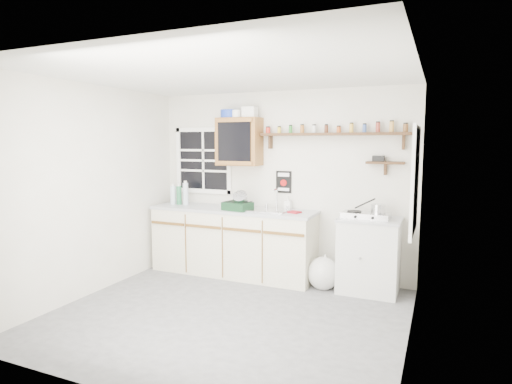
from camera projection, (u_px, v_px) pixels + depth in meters
The scene contains 18 objects.
room at pixel (227, 198), 4.38m from camera, with size 3.64×3.24×2.54m.
main_cabinet at pixel (233, 241), 5.89m from camera, with size 2.31×0.63×0.92m.
right_cabinet at pixel (369, 255), 5.19m from camera, with size 0.73×0.57×0.91m.
sink at pixel (269, 210), 5.63m from camera, with size 0.52×0.44×0.29m.
upper_cabinet at pixel (239, 142), 5.85m from camera, with size 0.60×0.32×0.65m.
upper_cabinet_clutter at pixel (237, 113), 5.82m from camera, with size 0.52×0.24×0.14m.
spice_shelf at pixel (334, 133), 5.39m from camera, with size 1.91×0.18×0.35m.
secondary_shelf at pixel (383, 162), 5.19m from camera, with size 0.45×0.16×0.24m.
warning_sign at pixel (284, 182), 5.80m from camera, with size 0.22×0.02×0.30m.
window_back at pixel (204, 161), 6.27m from camera, with size 0.93×0.03×0.98m.
window_right at pixel (416, 180), 4.15m from camera, with size 0.03×0.78×1.08m.
water_bottles at pixel (179, 194), 6.17m from camera, with size 0.28×0.10×0.35m.
dish_rack at pixel (238, 204), 5.67m from camera, with size 0.40×0.33×0.27m.
soap_bottle at pixel (288, 203), 5.72m from camera, with size 0.08×0.08×0.18m, color white.
rag at pixel (294, 212), 5.46m from camera, with size 0.15×0.13×0.02m, color maroon.
hotplate at pixel (366, 215), 5.13m from camera, with size 0.57×0.32×0.08m.
saucepan at pixel (378, 209), 5.07m from camera, with size 0.40×0.28×0.18m.
trash_bag at pixel (323, 273), 5.31m from camera, with size 0.41×0.37×0.47m.
Camera 1 is at (2.01, -3.86, 1.83)m, focal length 30.00 mm.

